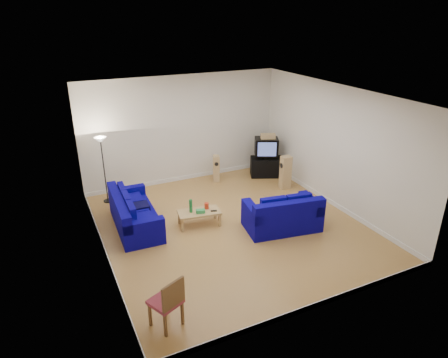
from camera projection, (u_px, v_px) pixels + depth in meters
name	position (u px, v px, depth m)	size (l,w,h in m)	color
room	(232.00, 167.00, 9.14)	(6.01, 6.51, 3.21)	brown
sofa_three_seat	(133.00, 215.00, 9.60)	(1.01, 2.18, 0.83)	#05005E
sofa_loveseat	(283.00, 217.00, 9.50)	(1.87, 1.24, 0.87)	#05005E
coffee_table	(199.00, 213.00, 9.69)	(1.08, 0.66, 0.37)	tan
bottle	(191.00, 206.00, 9.56)	(0.08, 0.08, 0.33)	#197233
tissue_box	(201.00, 211.00, 9.58)	(0.21, 0.11, 0.09)	green
red_canister	(207.00, 206.00, 9.77)	(0.11, 0.11, 0.15)	red
remote	(214.00, 211.00, 9.67)	(0.15, 0.05, 0.02)	black
tv_stand	(266.00, 167.00, 12.61)	(0.97, 0.54, 0.59)	black
av_receiver	(267.00, 156.00, 12.50)	(0.42, 0.34, 0.10)	black
television	(266.00, 147.00, 12.35)	(0.86, 0.78, 0.55)	black
centre_speaker	(268.00, 136.00, 12.17)	(0.44, 0.18, 0.15)	tan
speaker_left	(216.00, 169.00, 12.16)	(0.26, 0.29, 0.82)	tan
speaker_right	(285.00, 172.00, 11.65)	(0.32, 0.25, 0.99)	tan
floor_lamp	(102.00, 149.00, 10.41)	(0.32, 0.32, 1.84)	black
dining_chair	(168.00, 301.00, 6.45)	(0.61, 0.61, 0.96)	brown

